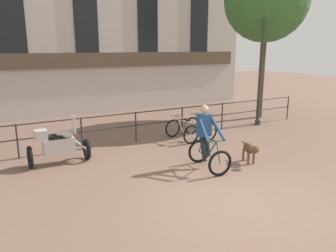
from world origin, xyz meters
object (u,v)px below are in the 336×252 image
(dog, at_px, (250,149))
(parked_bicycle_near_lamp, at_px, (182,130))
(parked_motorcycle, at_px, (58,145))
(parked_bicycle_mid_left, at_px, (200,128))
(street_lamp, at_px, (262,61))
(cyclist_with_bike, at_px, (207,140))

(dog, bearing_deg, parked_bicycle_near_lamp, 116.44)
(parked_motorcycle, bearing_deg, parked_bicycle_mid_left, -84.42)
(dog, height_order, parked_motorcycle, parked_motorcycle)
(parked_bicycle_near_lamp, bearing_deg, dog, 92.78)
(street_lamp, bearing_deg, parked_bicycle_near_lamp, -173.28)
(street_lamp, bearing_deg, dog, -136.60)
(dog, xyz_separation_m, street_lamp, (3.60, 3.41, 2.25))
(dog, bearing_deg, street_lamp, 60.85)
(cyclist_with_bike, bearing_deg, parked_motorcycle, 152.94)
(parked_motorcycle, xyz_separation_m, parked_bicycle_mid_left, (5.05, 0.36, -0.20))
(parked_motorcycle, height_order, parked_bicycle_near_lamp, parked_motorcycle)
(parked_bicycle_near_lamp, distance_m, parked_bicycle_mid_left, 0.79)
(street_lamp, bearing_deg, parked_motorcycle, -174.24)
(dog, relative_size, parked_bicycle_mid_left, 0.81)
(cyclist_with_bike, relative_size, parked_bicycle_mid_left, 1.49)
(parked_motorcycle, bearing_deg, dog, -117.06)
(parked_bicycle_near_lamp, xyz_separation_m, street_lamp, (4.06, 0.48, 2.31))
(parked_bicycle_near_lamp, height_order, parked_bicycle_mid_left, same)
(parked_motorcycle, bearing_deg, cyclist_with_bike, -121.44)
(cyclist_with_bike, height_order, dog, cyclist_with_bike)
(dog, xyz_separation_m, parked_motorcycle, (-4.72, 2.57, 0.15))
(parked_bicycle_mid_left, bearing_deg, cyclist_with_bike, 55.54)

